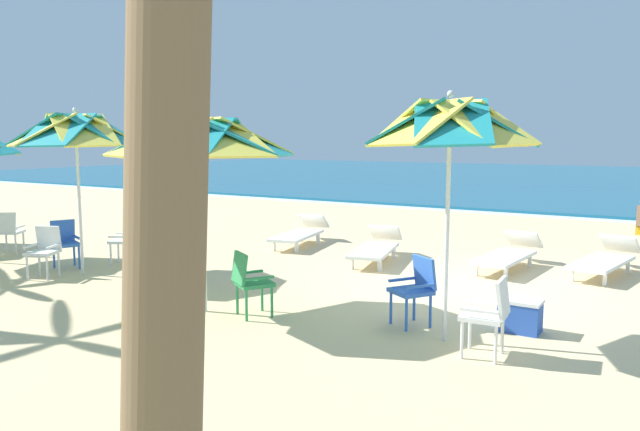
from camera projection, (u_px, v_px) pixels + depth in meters
name	position (u px, v px, depth m)	size (l,w,h in m)	color
ground_plane	(466.00, 292.00, 9.32)	(80.00, 80.00, 0.00)	beige
sea	(634.00, 181.00, 33.35)	(80.00, 36.00, 0.10)	#19607F
surf_foam	(578.00, 218.00, 17.91)	(80.00, 0.70, 0.01)	white
beach_umbrella_0	(450.00, 127.00, 6.73)	(1.98, 1.98, 2.86)	silver
plastic_chair_0	(490.00, 312.00, 6.46)	(0.50, 0.47, 0.87)	white
plastic_chair_1	(415.00, 286.00, 7.59)	(0.61, 0.63, 0.87)	blue
beach_umbrella_1	(201.00, 139.00, 7.96)	(2.49, 2.49, 2.69)	silver
plastic_chair_2	(249.00, 280.00, 7.95)	(0.61, 0.62, 0.87)	#2D8C4C
beach_umbrella_2	(76.00, 132.00, 10.20)	(2.22, 2.22, 2.85)	silver
plastic_chair_3	(45.00, 249.00, 10.21)	(0.58, 0.60, 0.87)	white
plastic_chair_4	(65.00, 241.00, 10.99)	(0.60, 0.58, 0.87)	blue
plastic_chair_5	(127.00, 238.00, 11.30)	(0.61, 0.60, 0.87)	white
plastic_chair_8	(9.00, 230.00, 12.32)	(0.62, 0.63, 0.87)	white
sun_lounger_0	(605.00, 259.00, 10.43)	(0.98, 2.22, 0.62)	white
sun_lounger_1	(508.00, 254.00, 10.89)	(0.78, 2.19, 0.62)	white
sun_lounger_2	(376.00, 247.00, 11.59)	(1.12, 2.23, 0.62)	white
sun_lounger_3	(300.00, 233.00, 13.36)	(1.04, 2.23, 0.62)	white
cooler_box	(520.00, 315.00, 7.36)	(0.50, 0.34, 0.40)	blue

